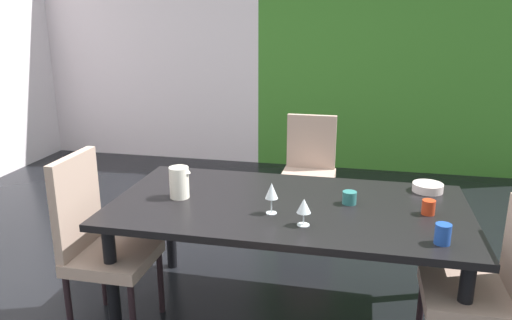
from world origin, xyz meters
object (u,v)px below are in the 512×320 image
Objects in this scene: wine_glass_center at (304,207)px; wine_glass_near_shelf at (272,192)px; cup_south at (349,198)px; pitcher_left at (179,182)px; chair_left_near at (98,238)px; cup_front at (428,207)px; dining_table at (288,215)px; cup_west at (443,234)px; serving_bowl_north at (428,187)px; chair_head_far at (309,166)px; chair_right_near at (488,285)px.

wine_glass_near_shelf reaches higher than wine_glass_center.
cup_south is 0.43× the size of pitcher_left.
cup_front is (1.79, 0.32, 0.21)m from chair_left_near.
cup_west is (0.79, -0.36, 0.12)m from dining_table.
pitcher_left reaches higher than serving_bowl_north.
chair_head_far is 5.03× the size of pitcher_left.
chair_head_far is 1.96m from cup_west.
pitcher_left is (-1.40, -0.04, 0.05)m from cup_front.
cup_front is (0.79, -1.40, 0.24)m from chair_head_far.
chair_right_near is 9.32× the size of cup_west.
chair_head_far is 5.42× the size of wine_glass_near_shelf.
serving_bowl_north is at bearing 34.09° from cup_south.
pitcher_left is at bearing -178.17° from cup_front.
cup_south is 0.43m from cup_front.
cup_west reaches higher than cup_south.
pitcher_left is (-0.76, 0.24, -0.01)m from wine_glass_center.
dining_table is 25.04× the size of cup_south.
cup_front is at bearing 1.83° from pitcher_left.
chair_right_near is 5.31× the size of wine_glass_near_shelf.
cup_west reaches higher than cup_front.
cup_south is (-0.45, 0.43, -0.01)m from cup_west.
cup_front is at bearing 119.61° from chair_head_far.
chair_right_near reaches higher than cup_front.
serving_bowl_north is at bearing 17.95° from chair_right_near.
serving_bowl_north is 2.29× the size of cup_front.
chair_head_far reaches higher than pitcher_left.
wine_glass_near_shelf reaches higher than dining_table.
wine_glass_center is 0.70m from cup_front.
wine_glass_center is (0.16, -1.69, 0.31)m from chair_head_far.
pitcher_left is (-0.98, -0.11, 0.06)m from cup_south.
cup_south is at bearing 6.39° from pitcher_left.
pitcher_left reaches higher than cup_west.
wine_glass_near_shelf is at bearing -112.56° from dining_table.
dining_table is at bearing -154.47° from serving_bowl_north.
chair_left_near reaches higher than chair_head_far.
pitcher_left is (-0.64, -0.04, 0.16)m from dining_table.
wine_glass_center is 1.80× the size of cup_south.
chair_left_near is 12.92× the size of cup_front.
chair_right_near is 0.96m from wine_glass_center.
chair_head_far is at bearing 149.87° from chair_left_near.
chair_left_near is at bearing 90.00° from chair_right_near.
chair_head_far is at bearing 129.10° from serving_bowl_north.
chair_head_far is at bearing 88.78° from wine_glass_near_shelf.
wine_glass_near_shelf is 0.59m from pitcher_left.
cup_south is (0.41, 0.23, -0.09)m from wine_glass_near_shelf.
chair_head_far is at bearing 105.65° from cup_south.
chair_head_far is at bearing 114.96° from cup_west.
chair_head_far is 1.72m from wine_glass_center.
wine_glass_center is (0.12, -0.28, 0.17)m from dining_table.
cup_front reaches higher than serving_bowl_north.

